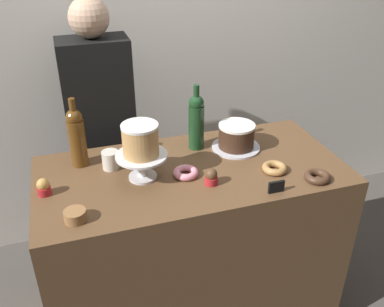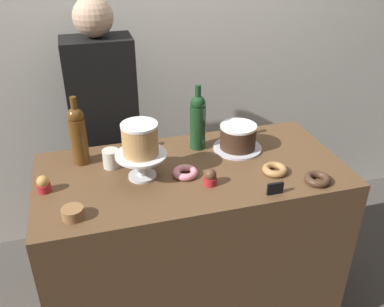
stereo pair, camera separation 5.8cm
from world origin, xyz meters
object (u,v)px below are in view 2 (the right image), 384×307
wine_bottle_amber (78,135)px  coffee_cup_ceramic (111,158)px  wine_bottle_green (198,121)px  cake_stand_pedestal (141,161)px  white_layer_cake (140,139)px  cookie_stack (73,213)px  cupcake_chocolate (210,177)px  price_sign_chalkboard (275,189)px  cupcake_caramel (44,184)px  donut_maple (275,170)px  donut_pink (185,173)px  barista_figure (106,137)px  chocolate_round_cake (238,136)px  donut_chocolate (318,179)px

wine_bottle_amber → coffee_cup_ceramic: size_ratio=3.83×
wine_bottle_amber → wine_bottle_green: bearing=-0.5°
cake_stand_pedestal → white_layer_cake: (0.00, 0.00, 0.11)m
cookie_stack → coffee_cup_ceramic: size_ratio=0.99×
cupcake_chocolate → price_sign_chalkboard: size_ratio=1.06×
wine_bottle_amber → cake_stand_pedestal: bearing=-38.8°
wine_bottle_amber → cupcake_caramel: wine_bottle_amber is taller
white_layer_cake → donut_maple: size_ratio=1.40×
cake_stand_pedestal → donut_pink: cake_stand_pedestal is taller
barista_figure → wine_bottle_green: bearing=-44.2°
cake_stand_pedestal → coffee_cup_ceramic: bearing=134.1°
donut_maple → cookie_stack: cookie_stack is taller
donut_maple → price_sign_chalkboard: size_ratio=1.60×
chocolate_round_cake → wine_bottle_amber: 0.75m
white_layer_cake → cupcake_caramel: (-0.41, -0.00, -0.15)m
white_layer_cake → barista_figure: 0.67m
wine_bottle_amber → donut_maple: bearing=-21.6°
white_layer_cake → cupcake_caramel: white_layer_cake is taller
cupcake_chocolate → coffee_cup_ceramic: coffee_cup_ceramic is taller
cupcake_caramel → coffee_cup_ceramic: size_ratio=0.87×
chocolate_round_cake → cake_stand_pedestal: bearing=-165.5°
wine_bottle_amber → price_sign_chalkboard: wine_bottle_amber is taller
donut_chocolate → donut_maple: same height
cupcake_caramel → cupcake_chocolate: same height
wine_bottle_green → cupcake_chocolate: wine_bottle_green is taller
white_layer_cake → barista_figure: barista_figure is taller
donut_pink → barista_figure: 0.71m
cookie_stack → barista_figure: bearing=76.6°
barista_figure → cake_stand_pedestal: bearing=-79.9°
cupcake_caramel → cupcake_chocolate: (0.68, -0.14, 0.00)m
white_layer_cake → cupcake_caramel: bearing=-179.8°
price_sign_chalkboard → barista_figure: barista_figure is taller
wine_bottle_green → barista_figure: (-0.42, 0.41, -0.23)m
cupcake_chocolate → coffee_cup_ceramic: (-0.39, 0.26, 0.01)m
white_layer_cake → coffee_cup_ceramic: white_layer_cake is taller
donut_pink → cupcake_caramel: bearing=176.1°
coffee_cup_ceramic → barista_figure: barista_figure is taller
cupcake_caramel → price_sign_chalkboard: (0.92, -0.28, -0.01)m
cake_stand_pedestal → barista_figure: barista_figure is taller
donut_chocolate → donut_maple: (-0.14, 0.12, 0.00)m
chocolate_round_cake → price_sign_chalkboard: chocolate_round_cake is taller
coffee_cup_ceramic → donut_pink: bearing=-28.7°
cake_stand_pedestal → cupcake_chocolate: 0.31m
cake_stand_pedestal → cupcake_chocolate: (0.27, -0.14, -0.05)m
wine_bottle_amber → barista_figure: 0.48m
donut_maple → coffee_cup_ceramic: (-0.69, 0.25, 0.03)m
wine_bottle_green → coffee_cup_ceramic: size_ratio=3.83×
cake_stand_pedestal → barista_figure: (-0.11, 0.60, -0.17)m
cupcake_chocolate → white_layer_cake: bearing=152.9°
barista_figure → price_sign_chalkboard: bearing=-55.2°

